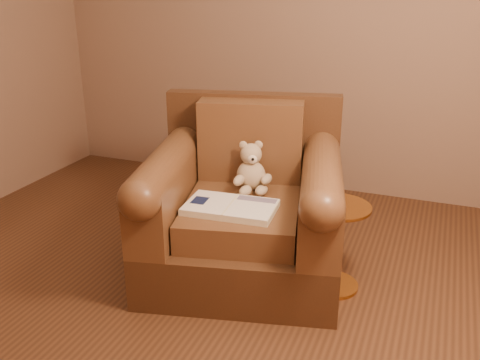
% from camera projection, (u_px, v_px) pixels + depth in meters
% --- Properties ---
extents(floor, '(4.00, 4.00, 0.00)m').
position_uv_depth(floor, '(173.00, 303.00, 2.95)').
color(floor, '#502F1B').
rests_on(floor, ground).
extents(armchair, '(1.32, 1.28, 1.00)m').
position_uv_depth(armchair, '(245.00, 209.00, 3.19)').
color(armchair, '#452917').
rests_on(armchair, floor).
extents(teddy_bear, '(0.23, 0.26, 0.31)m').
position_uv_depth(teddy_bear, '(251.00, 172.00, 3.20)').
color(teddy_bear, tan).
rests_on(teddy_bear, armchair).
extents(guidebook, '(0.52, 0.33, 0.04)m').
position_uv_depth(guidebook, '(230.00, 207.00, 2.94)').
color(guidebook, beige).
rests_on(guidebook, armchair).
extents(side_table, '(0.37, 0.37, 0.51)m').
position_uv_depth(side_table, '(335.00, 244.00, 3.01)').
color(side_table, '#BB7F33').
rests_on(side_table, floor).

